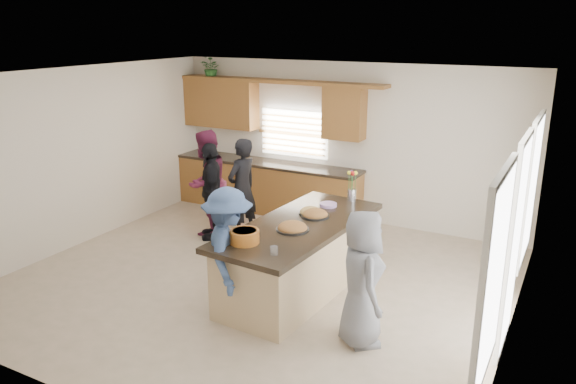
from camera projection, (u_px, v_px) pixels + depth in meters
The scene contains 18 objects.
floor at pixel (258, 280), 7.79m from camera, with size 6.50×6.50×0.00m, color #CBB097.
room_shell at pixel (256, 146), 7.25m from camera, with size 6.52×6.02×2.81m.
back_cabinetry at pixel (266, 163), 10.50m from camera, with size 4.08×0.66×2.46m.
right_wall_glazing at pixel (515, 232), 5.84m from camera, with size 0.06×4.00×2.25m.
island at pixel (299, 259), 7.37m from camera, with size 1.34×2.78×0.95m.
platter_front at pixel (292, 228), 6.98m from camera, with size 0.41×0.41×0.17m.
platter_mid at pixel (315, 215), 7.47m from camera, with size 0.38×0.38×0.15m.
platter_back at pixel (311, 212), 7.58m from camera, with size 0.34×0.34×0.14m.
salad_bowl at pixel (245, 236), 6.57m from camera, with size 0.35×0.35×0.16m.
clear_cup at pixel (274, 251), 6.24m from camera, with size 0.09×0.09×0.09m, color white.
plate_stack at pixel (328, 205), 7.90m from camera, with size 0.24×0.24×0.04m, color #C89AE0.
flower_vase at pixel (352, 185), 8.10m from camera, with size 0.14×0.14×0.44m.
potted_plant at pixel (212, 68), 10.64m from camera, with size 0.38×0.33×0.43m, color #2D6A2A.
woman_left_back at pixel (242, 188), 9.18m from camera, with size 0.61×0.40×1.66m, color black.
woman_left_mid at pixel (206, 183), 9.34m from camera, with size 0.85×0.67×1.76m, color maroon.
woman_left_front at pixel (212, 191), 9.14m from camera, with size 0.94×0.39×1.60m, color black.
woman_right_back at pixel (228, 254), 6.65m from camera, with size 1.04×0.60×1.61m, color #3C5583.
woman_right_front at pixel (362, 279), 6.08m from camera, with size 0.75×0.49×1.54m, color slate.
Camera 1 is at (3.72, -6.07, 3.42)m, focal length 35.00 mm.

